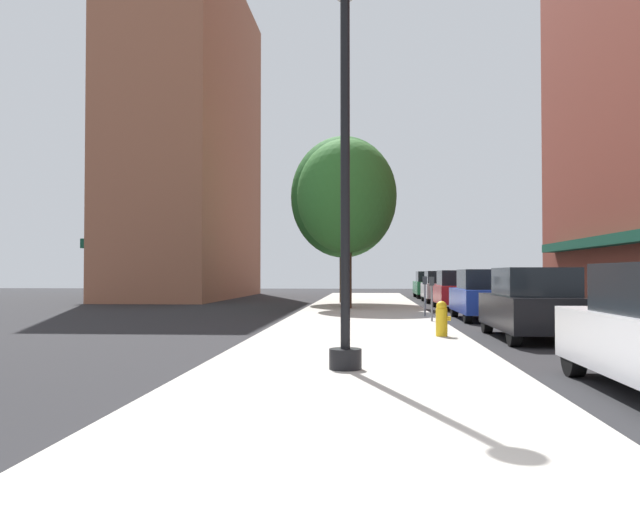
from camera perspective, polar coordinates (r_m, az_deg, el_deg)
The scene contains 14 objects.
ground_plane at distance 23.00m, azimuth 13.71°, elevation -5.26°, with size 90.00×90.00×0.00m, color #232326.
sidewalk_slab at distance 23.67m, azimuth 3.67°, elevation -5.04°, with size 4.80×50.00×0.12m, color #B7B2A8.
building_far_background at distance 43.92m, azimuth -10.88°, elevation 9.59°, with size 6.80×18.00×19.94m.
lamppost at distance 10.06m, azimuth 2.15°, elevation 8.10°, with size 0.48×0.48×5.90m.
fire_hydrant at distance 15.37m, azimuth 10.27°, elevation -5.23°, with size 0.33×0.26×0.79m.
parking_meter_near at distance 20.10m, azimuth 9.45°, elevation -3.12°, with size 0.14×0.09×1.31m.
parking_meter_far at distance 22.52m, azimuth 8.87°, elevation -2.94°, with size 0.14×0.09×1.31m.
tree_near at distance 27.54m, azimuth 2.28°, elevation 5.07°, with size 4.06×4.06×6.91m.
tree_mid at distance 32.59m, azimuth 2.02°, elevation 5.00°, with size 5.09×5.09×8.03m.
car_black at distance 16.36m, azimuth 17.63°, elevation -3.94°, with size 1.80×4.30×1.66m.
car_blue at distance 22.79m, azimuth 13.77°, elevation -3.25°, with size 1.80×4.30×1.66m.
car_red at distance 29.53m, azimuth 11.55°, elevation -2.86°, with size 1.80×4.30×1.66m.
car_silver at distance 36.01m, azimuth 10.21°, elevation -2.61°, with size 1.80×4.30×1.66m.
car_green at distance 42.74m, azimuth 9.25°, elevation -2.44°, with size 1.80×4.30×1.66m.
Camera 1 is at (0.19, -4.63, 1.53)m, focal length 37.77 mm.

